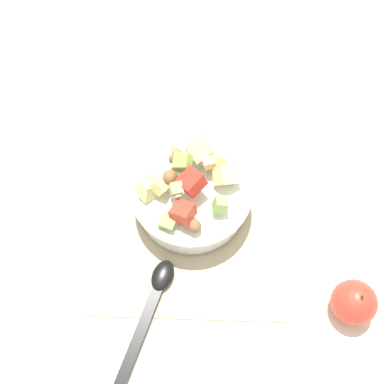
% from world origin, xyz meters
% --- Properties ---
extents(ground_plane, '(2.40, 2.40, 0.00)m').
position_xyz_m(ground_plane, '(0.00, 0.00, 0.00)').
color(ground_plane, silver).
extents(placemat, '(0.41, 0.35, 0.01)m').
position_xyz_m(placemat, '(0.00, 0.00, 0.00)').
color(placemat, tan).
rests_on(placemat, ground_plane).
extents(salad_bowl, '(0.22, 0.22, 0.12)m').
position_xyz_m(salad_bowl, '(-0.01, 0.00, 0.05)').
color(salad_bowl, white).
rests_on(salad_bowl, placemat).
extents(serving_spoon, '(0.22, 0.09, 0.01)m').
position_xyz_m(serving_spoon, '(0.18, -0.06, 0.01)').
color(serving_spoon, black).
rests_on(serving_spoon, placemat).
extents(whole_apple, '(0.08, 0.08, 0.09)m').
position_xyz_m(whole_apple, '(0.18, 0.27, 0.04)').
color(whole_apple, '#BC3828').
rests_on(whole_apple, ground_plane).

